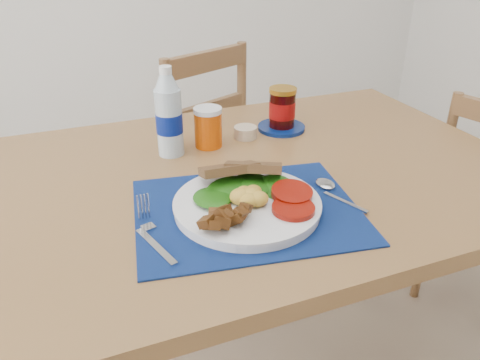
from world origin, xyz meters
The scene contains 10 objects.
table centered at (0.00, 0.20, 0.67)m, with size 1.40×0.90×0.75m.
chair_far centered at (0.07, 0.90, 0.56)m, with size 0.53×0.52×1.10m.
placemat centered at (-0.05, 0.03, 0.75)m, with size 0.46×0.36×0.00m, color black.
breakfast_plate centered at (-0.06, 0.02, 0.77)m, with size 0.30×0.30×0.07m.
fork centered at (-0.26, 0.01, 0.76)m, with size 0.05×0.19×0.00m.
spoon centered at (0.15, 0.03, 0.76)m, with size 0.05×0.16×0.00m.
water_bottle centered at (-0.13, 0.37, 0.85)m, with size 0.07×0.07×0.23m.
juice_glass centered at (-0.02, 0.38, 0.80)m, with size 0.07×0.07×0.10m, color #CD4905.
ramekin centered at (0.09, 0.39, 0.77)m, with size 0.06×0.06×0.03m, color tan.
jam_on_saucer centered at (0.21, 0.41, 0.81)m, with size 0.14×0.14×0.12m.
Camera 1 is at (-0.37, -0.74, 1.27)m, focal length 35.00 mm.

